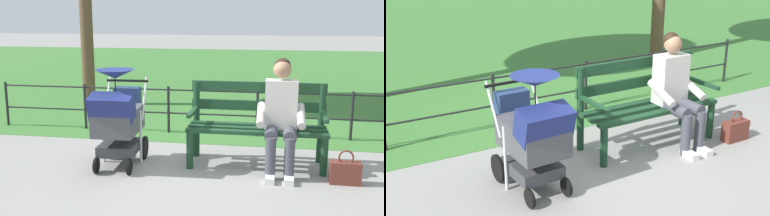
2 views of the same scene
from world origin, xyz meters
The scene contains 7 objects.
ground_plane centered at (0.00, 0.00, 0.00)m, with size 60.00×60.00×0.00m, color gray.
grass_lawn centered at (0.00, -8.80, 0.00)m, with size 40.00×16.00×0.01m, color #3D7533.
park_bench centered at (-0.69, -0.12, 0.53)m, with size 1.60×0.61×0.96m.
person_on_bench centered at (-0.96, 0.11, 0.68)m, with size 0.53×0.74×1.28m.
stroller centered at (0.88, 0.27, 0.59)m, with size 0.54×0.91×1.15m.
handbag centered at (-1.64, 0.41, 0.13)m, with size 0.32×0.14×0.37m.
park_fence centered at (0.00, -1.35, 0.42)m, with size 6.59×0.04×0.70m.
Camera 2 is at (2.58, 4.02, 2.34)m, focal length 45.52 mm.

